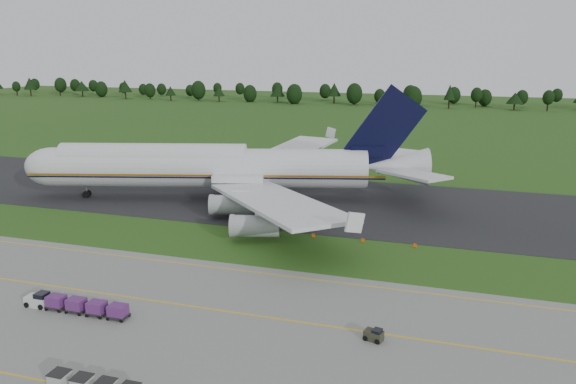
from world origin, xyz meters
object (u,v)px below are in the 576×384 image
(aircraft, at_px, (215,167))
(utility_cart, at_px, (374,336))
(baggage_train, at_px, (74,305))
(edge_markers, at_px, (338,238))

(aircraft, relative_size, utility_cart, 37.91)
(baggage_train, height_order, utility_cart, baggage_train)
(utility_cart, bearing_deg, baggage_train, -173.84)
(edge_markers, bearing_deg, baggage_train, -125.26)
(baggage_train, relative_size, edge_markers, 0.55)
(baggage_train, bearing_deg, aircraft, 95.62)
(aircraft, bearing_deg, edge_markers, -31.06)
(baggage_train, distance_m, edge_markers, 41.53)
(aircraft, height_order, edge_markers, aircraft)
(utility_cart, relative_size, edge_markers, 0.09)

